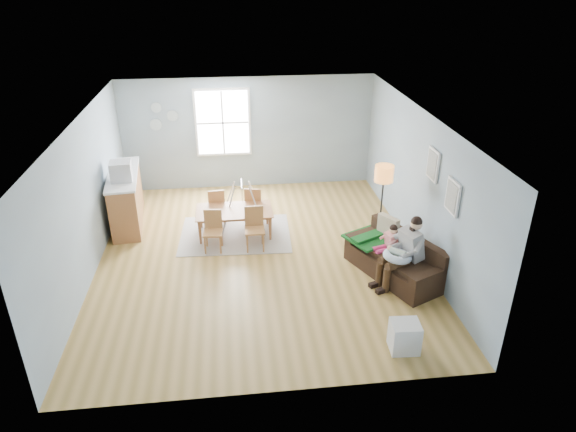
{
  "coord_description": "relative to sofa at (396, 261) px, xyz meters",
  "views": [
    {
      "loc": [
        -0.45,
        -8.48,
        5.03
      ],
      "look_at": [
        0.5,
        -0.37,
        1.0
      ],
      "focal_mm": 32.0,
      "sensor_mm": 36.0,
      "label": 1
    }
  ],
  "objects": [
    {
      "name": "chair_nw",
      "position": [
        -3.19,
        2.42,
        0.17
      ],
      "size": [
        0.39,
        0.39,
        0.8
      ],
      "color": "olive",
      "rests_on": "rug"
    },
    {
      "name": "floor_lamp",
      "position": [
        -0.05,
        0.98,
        1.15
      ],
      "size": [
        0.34,
        0.34,
        1.71
      ],
      "color": "black",
      "rests_on": "room"
    },
    {
      "name": "sofa",
      "position": [
        0.0,
        0.0,
        0.0
      ],
      "size": [
        1.5,
        2.02,
        0.75
      ],
      "color": "black",
      "rests_on": "room"
    },
    {
      "name": "wall_plates",
      "position": [
        -4.38,
        4.4,
        1.56
      ],
      "size": [
        0.67,
        0.02,
        0.66
      ],
      "color": "#A2BCC2",
      "rests_on": "room"
    },
    {
      "name": "nursing_pillow",
      "position": [
        -0.12,
        -0.35,
        0.32
      ],
      "size": [
        0.67,
        0.66,
        0.2
      ],
      "primitive_type": "torus",
      "rotation": [
        0.0,
        0.14,
        0.46
      ],
      "color": "silver",
      "rests_on": "father"
    },
    {
      "name": "baby_swing",
      "position": [
        -2.64,
        2.31,
        0.15
      ],
      "size": [
        0.92,
        0.94,
        0.93
      ],
      "color": "#B6B6BB",
      "rests_on": "room"
    },
    {
      "name": "toddler",
      "position": [
        -0.14,
        0.13,
        0.36
      ],
      "size": [
        0.49,
        0.33,
        0.72
      ],
      "color": "white",
      "rests_on": "sofa"
    },
    {
      "name": "chair_ne",
      "position": [
        -2.4,
        2.38,
        0.18
      ],
      "size": [
        0.43,
        0.43,
        0.81
      ],
      "color": "olive",
      "rests_on": "rug"
    },
    {
      "name": "room",
      "position": [
        -2.38,
        0.93,
        2.15
      ],
      "size": [
        8.4,
        9.4,
        3.9
      ],
      "color": "olive"
    },
    {
      "name": "counter",
      "position": [
        -5.08,
        2.68,
        0.31
      ],
      "size": [
        0.8,
        2.07,
        1.13
      ],
      "color": "brown",
      "rests_on": "room"
    },
    {
      "name": "monitor",
      "position": [
        -5.02,
        2.3,
        1.06
      ],
      "size": [
        0.44,
        0.42,
        0.39
      ],
      "color": "#B6B6BB",
      "rests_on": "counter"
    },
    {
      "name": "beige_pillow",
      "position": [
        -0.03,
        0.52,
        0.41
      ],
      "size": [
        0.33,
        0.44,
        0.44
      ],
      "primitive_type": "cube",
      "rotation": [
        0.0,
        0.0,
        0.54
      ],
      "color": "tan",
      "rests_on": "sofa"
    },
    {
      "name": "chair_se",
      "position": [
        -2.45,
        1.27,
        0.21
      ],
      "size": [
        0.38,
        0.38,
        0.85
      ],
      "color": "olive",
      "rests_on": "rug"
    },
    {
      "name": "window",
      "position": [
        -2.98,
        4.39,
        1.38
      ],
      "size": [
        1.32,
        0.08,
        1.62
      ],
      "color": "white",
      "rests_on": "room"
    },
    {
      "name": "storage_cube",
      "position": [
        -0.5,
        -1.96,
        -0.04
      ],
      "size": [
        0.43,
        0.39,
        0.45
      ],
      "color": "silver",
      "rests_on": "room"
    },
    {
      "name": "rug",
      "position": [
        -2.82,
        1.84,
        -0.26
      ],
      "size": [
        2.31,
        1.8,
        0.01
      ],
      "primitive_type": "cube",
      "rotation": [
        0.0,
        0.0,
        -0.05
      ],
      "color": "#A49D96",
      "rests_on": "room"
    },
    {
      "name": "pictures",
      "position": [
        0.59,
        -0.12,
        1.58
      ],
      "size": [
        0.05,
        1.34,
        0.74
      ],
      "color": "white",
      "rests_on": "room"
    },
    {
      "name": "dining_table",
      "position": [
        -2.82,
        1.84,
        0.01
      ],
      "size": [
        1.55,
        0.88,
        0.54
      ],
      "primitive_type": "imported",
      "rotation": [
        0.0,
        0.0,
        0.01
      ],
      "color": "brown",
      "rests_on": "rug"
    },
    {
      "name": "infant",
      "position": [
        -0.14,
        -0.32,
        0.4
      ],
      "size": [
        0.29,
        0.3,
        0.13
      ],
      "color": "silver",
      "rests_on": "nursing_pillow"
    },
    {
      "name": "green_throw",
      "position": [
        -0.33,
        0.53,
        0.21
      ],
      "size": [
        1.1,
        1.05,
        0.04
      ],
      "primitive_type": "cube",
      "rotation": [
        0.0,
        0.0,
        0.46
      ],
      "color": "#145B27",
      "rests_on": "sofa"
    },
    {
      "name": "father",
      "position": [
        0.0,
        -0.29,
        0.39
      ],
      "size": [
        0.95,
        0.63,
        1.25
      ],
      "color": "gray",
      "rests_on": "sofa"
    },
    {
      "name": "chair_sw",
      "position": [
        -3.25,
        1.3,
        0.18
      ],
      "size": [
        0.39,
        0.39,
        0.8
      ],
      "color": "olive",
      "rests_on": "rug"
    }
  ]
}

